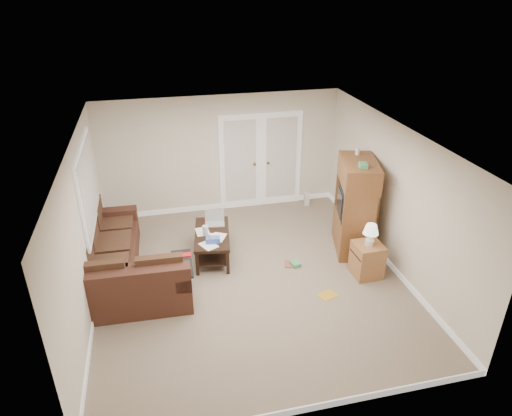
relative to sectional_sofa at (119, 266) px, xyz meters
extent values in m
plane|color=gray|center=(2.12, -0.41, -0.33)|extent=(5.50, 5.50, 0.00)
cube|color=white|center=(2.12, -0.41, 2.17)|extent=(5.00, 5.50, 0.02)
cube|color=beige|center=(-0.38, -0.41, 0.92)|extent=(0.02, 5.50, 2.50)
cube|color=beige|center=(4.62, -0.41, 0.92)|extent=(0.02, 5.50, 2.50)
cube|color=beige|center=(2.12, 2.34, 0.92)|extent=(5.00, 0.02, 2.50)
cube|color=beige|center=(2.12, -3.16, 0.92)|extent=(5.00, 0.02, 2.50)
cube|color=white|center=(2.52, 2.31, 0.70)|extent=(0.90, 0.04, 2.13)
cube|color=white|center=(3.42, 2.31, 0.70)|extent=(0.90, 0.04, 2.13)
cube|color=white|center=(2.52, 2.29, 0.75)|extent=(0.68, 0.02, 1.80)
cube|color=white|center=(3.42, 2.29, 0.75)|extent=(0.68, 0.02, 1.80)
cube|color=white|center=(-0.35, 0.59, 1.22)|extent=(0.04, 1.92, 1.42)
cube|color=white|center=(-0.33, 0.59, 1.22)|extent=(0.02, 1.74, 1.24)
cube|color=#48261B|center=(-0.17, 0.51, -0.12)|extent=(0.96, 2.29, 0.41)
cube|color=#48261B|center=(-0.49, 0.52, 0.30)|extent=(0.32, 2.26, 0.42)
cube|color=#48261B|center=(-0.13, 1.52, 0.19)|extent=(0.89, 0.27, 0.22)
cube|color=#472C1C|center=(-0.09, 0.50, 0.14)|extent=(0.67, 2.18, 0.12)
cube|color=#48261B|center=(0.23, -0.64, -0.12)|extent=(1.80, 0.95, 0.41)
cube|color=#48261B|center=(0.22, -0.96, 0.30)|extent=(1.77, 0.30, 0.42)
cube|color=#48261B|center=(1.00, -0.66, 0.19)|extent=(0.27, 0.89, 0.22)
cube|color=#472C1C|center=(0.24, -0.56, 0.14)|extent=(1.69, 0.65, 0.12)
cube|color=black|center=(1.00, -0.66, 0.32)|extent=(0.34, 0.80, 0.03)
cube|color=#B21315|center=(1.01, -0.45, 0.34)|extent=(0.32, 0.13, 0.02)
cube|color=black|center=(1.61, 0.43, 0.14)|extent=(0.77, 1.29, 0.06)
cube|color=black|center=(1.61, 0.43, -0.16)|extent=(0.67, 1.19, 0.03)
cylinder|color=silver|center=(1.50, 0.39, 0.26)|extent=(0.10, 0.10, 0.18)
cylinder|color=#B21315|center=(1.50, 0.39, 0.42)|extent=(0.01, 0.01, 0.15)
cube|color=#3958B9|center=(1.59, 0.10, 0.22)|extent=(0.26, 0.17, 0.10)
cube|color=white|center=(1.60, 0.32, 0.17)|extent=(0.49, 0.71, 0.00)
cube|color=brown|center=(4.20, 0.15, 0.00)|extent=(0.86, 1.21, 0.65)
cube|color=brown|center=(4.20, 0.15, 1.20)|extent=(0.86, 1.21, 0.43)
cube|color=black|center=(4.18, 0.15, 0.60)|extent=(0.67, 0.77, 0.54)
cube|color=black|center=(3.93, 0.22, 0.62)|extent=(0.16, 0.55, 0.43)
cube|color=#459761|center=(4.13, -0.11, 1.45)|extent=(0.18, 0.22, 0.07)
cylinder|color=silver|center=(4.29, 0.46, 1.48)|extent=(0.08, 0.08, 0.13)
cube|color=#A2693B|center=(4.09, -0.73, -0.03)|extent=(0.47, 0.47, 0.60)
cylinder|color=beige|center=(4.09, -0.73, 0.32)|extent=(0.15, 0.15, 0.09)
cylinder|color=beige|center=(4.09, -0.73, 0.43)|extent=(0.03, 0.03, 0.13)
cone|color=#EDEBCD|center=(4.09, -0.73, 0.57)|extent=(0.26, 0.26, 0.17)
cube|color=silver|center=(3.97, 2.04, -0.18)|extent=(0.14, 0.13, 0.30)
cube|color=#BF8821|center=(3.24, -1.13, -0.32)|extent=(0.34, 0.31, 0.01)
cube|color=#459761|center=(2.99, -0.21, -0.29)|extent=(0.17, 0.21, 0.07)
imported|color=brown|center=(2.82, -0.12, -0.32)|extent=(0.23, 0.27, 0.02)
camera|label=1|loc=(0.78, -6.61, 4.25)|focal=32.00mm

